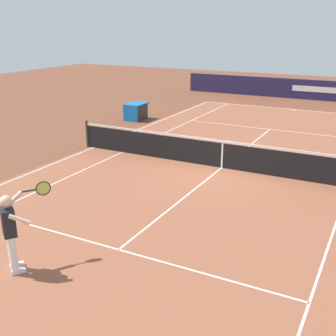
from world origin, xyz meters
TOP-DOWN VIEW (x-y plane):
  - ground_plane at (0.00, 0.00)m, footprint 60.00×60.00m
  - court_slab at (0.00, 0.00)m, footprint 24.20×11.40m
  - court_line_markings at (0.00, 0.00)m, footprint 23.85×11.05m
  - tennis_net at (0.00, 0.00)m, footprint 0.10×11.70m
  - stadium_barrier at (-15.90, 0.00)m, footprint 0.26×17.00m
  - tennis_player_near at (8.06, -1.38)m, footprint 1.18×0.75m
  - tennis_ball at (-3.19, 0.35)m, footprint 0.07×0.07m
  - equipment_cart_tarped at (-5.32, -6.77)m, footprint 1.25×0.84m

SIDE VIEW (x-z plane):
  - ground_plane at x=0.00m, z-range 0.00..0.00m
  - court_slab at x=0.00m, z-range 0.00..0.00m
  - court_line_markings at x=0.00m, z-range 0.00..0.01m
  - tennis_ball at x=-3.19m, z-range 0.00..0.07m
  - equipment_cart_tarped at x=-5.32m, z-range 0.01..0.86m
  - tennis_net at x=0.00m, z-range -0.05..1.03m
  - stadium_barrier at x=-15.90m, z-range 0.00..1.28m
  - tennis_player_near at x=8.06m, z-range 0.08..1.78m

